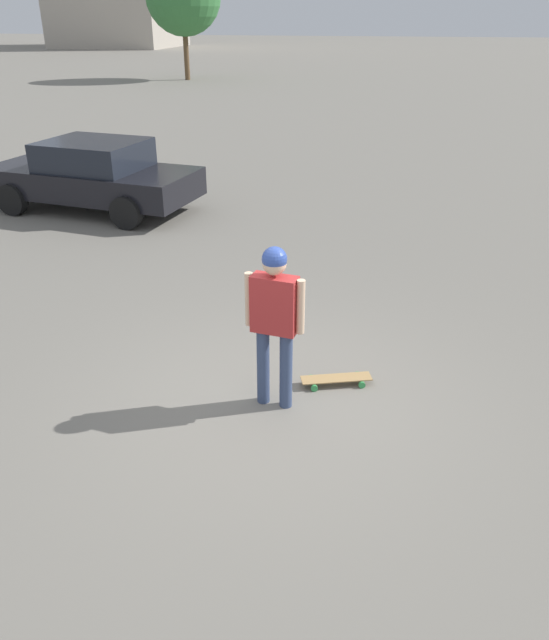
# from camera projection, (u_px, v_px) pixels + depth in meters

# --- Properties ---
(ground_plane) EXTENTS (220.00, 220.00, 0.00)m
(ground_plane) POSITION_uv_depth(u_px,v_px,m) (274.00, 403.00, 6.64)
(ground_plane) COLOR gray
(person) EXTENTS (0.62, 0.26, 1.76)m
(person) POSITION_uv_depth(u_px,v_px,m) (274.00, 312.00, 6.16)
(person) COLOR #38476B
(person) RESTS_ON ground_plane
(skateboard) EXTENTS (0.80, 0.43, 0.09)m
(skateboard) POSITION_uv_depth(u_px,v_px,m) (336.00, 379.00, 6.94)
(skateboard) COLOR tan
(skateboard) RESTS_ON ground_plane
(car_parked_near) EXTENTS (4.54, 2.49, 1.42)m
(car_parked_near) POSITION_uv_depth(u_px,v_px,m) (93.00, 175.00, 12.80)
(car_parked_near) COLOR black
(car_parked_near) RESTS_ON ground_plane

